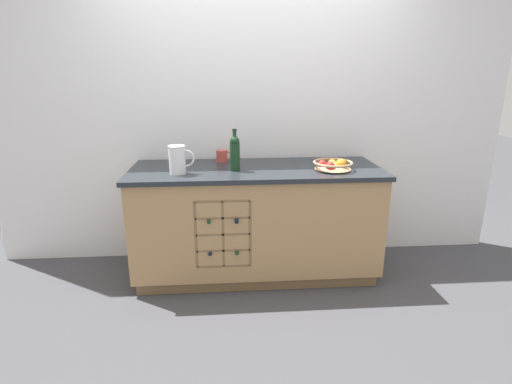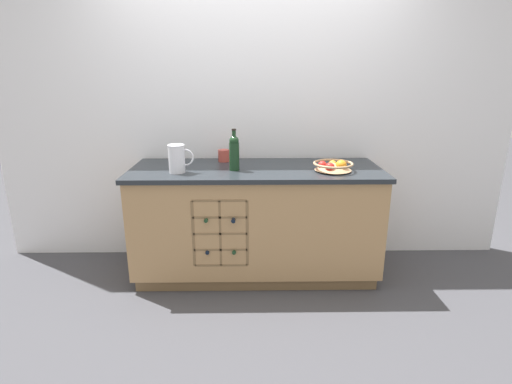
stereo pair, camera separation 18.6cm
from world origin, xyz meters
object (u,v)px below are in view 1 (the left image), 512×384
object	(u,v)px
fruit_bowl	(333,165)
white_pitcher	(178,159)
ceramic_mug	(222,156)
standing_wine_bottle	(235,152)

from	to	relation	value
fruit_bowl	white_pitcher	xyz separation A→B (m)	(-1.15, -0.03, 0.07)
white_pitcher	ceramic_mug	xyz separation A→B (m)	(0.32, 0.38, -0.06)
fruit_bowl	ceramic_mug	xyz separation A→B (m)	(-0.83, 0.35, 0.01)
fruit_bowl	standing_wine_bottle	world-z (taller)	standing_wine_bottle
fruit_bowl	ceramic_mug	bearing A→B (deg)	157.25
fruit_bowl	white_pitcher	bearing A→B (deg)	-178.62
ceramic_mug	standing_wine_bottle	bearing A→B (deg)	-72.58
fruit_bowl	standing_wine_bottle	distance (m)	0.75
fruit_bowl	white_pitcher	size ratio (longest dim) A/B	1.43
white_pitcher	standing_wine_bottle	bearing A→B (deg)	9.75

